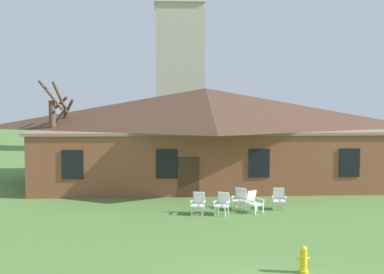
{
  "coord_description": "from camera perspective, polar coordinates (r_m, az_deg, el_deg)",
  "views": [
    {
      "loc": [
        -2.25,
        -10.06,
        4.83
      ],
      "look_at": [
        -1.34,
        7.87,
        3.49
      ],
      "focal_mm": 41.06,
      "sensor_mm": 36.0,
      "label": 1
    }
  ],
  "objects": [
    {
      "name": "brick_building",
      "position": [
        27.7,
        1.75,
        0.42
      ],
      "size": [
        20.03,
        10.4,
        5.84
      ],
      "color": "brown",
      "rests_on": "ground"
    },
    {
      "name": "dome_tower",
      "position": [
        46.07,
        -1.59,
        10.21
      ],
      "size": [
        5.18,
        5.18,
        20.86
      ],
      "color": "#BCB29E",
      "rests_on": "ground"
    },
    {
      "name": "lawn_chair_by_porch",
      "position": [
        19.57,
        0.83,
        -8.53
      ],
      "size": [
        0.74,
        0.78,
        0.96
      ],
      "color": "white",
      "rests_on": "ground"
    },
    {
      "name": "lawn_chair_near_door",
      "position": [
        19.57,
        3.98,
        -8.54
      ],
      "size": [
        0.8,
        0.84,
        0.96
      ],
      "color": "white",
      "rests_on": "ground"
    },
    {
      "name": "lawn_chair_left_end",
      "position": [
        20.62,
        6.24,
        -7.89
      ],
      "size": [
        0.81,
        0.85,
        0.96
      ],
      "color": "white",
      "rests_on": "ground"
    },
    {
      "name": "lawn_chair_middle",
      "position": [
        20.07,
        8.04,
        -8.25
      ],
      "size": [
        0.83,
        0.86,
        0.96
      ],
      "color": "white",
      "rests_on": "ground"
    },
    {
      "name": "lawn_chair_right_end",
      "position": [
        20.88,
        11.22,
        -7.8
      ],
      "size": [
        0.7,
        0.74,
        0.96
      ],
      "color": "white",
      "rests_on": "ground"
    },
    {
      "name": "bare_tree_beside_building",
      "position": [
        26.37,
        -17.42,
        0.39
      ],
      "size": [
        1.92,
        2.17,
        6.2
      ],
      "color": "brown",
      "rests_on": "ground"
    },
    {
      "name": "fire_hydrant",
      "position": [
        13.46,
        14.3,
        -15.21
      ],
      "size": [
        0.36,
        0.28,
        0.79
      ],
      "color": "gold",
      "rests_on": "ground"
    }
  ]
}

